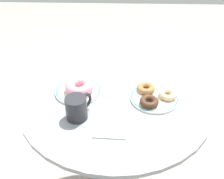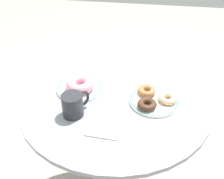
{
  "view_description": "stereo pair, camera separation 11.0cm",
  "coord_description": "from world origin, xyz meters",
  "px_view_note": "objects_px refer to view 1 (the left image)",
  "views": [
    {
      "loc": [
        0.02,
        -0.89,
        1.42
      ],
      "look_at": [
        -0.01,
        0.01,
        0.77
      ],
      "focal_mm": 42.83,
      "sensor_mm": 36.0,
      "label": 1
    },
    {
      "loc": [
        0.13,
        -0.88,
        1.42
      ],
      "look_at": [
        -0.01,
        0.01,
        0.77
      ],
      "focal_mm": 42.83,
      "sensor_mm": 36.0,
      "label": 2
    }
  ],
  "objects_px": {
    "paper_napkin": "(110,127)",
    "coffee_mug": "(77,108)",
    "cafe_table": "(115,132)",
    "plate_right": "(154,98)",
    "donut_cinnamon": "(146,88)",
    "donut_chocolate": "(149,101)",
    "plate_left": "(78,91)",
    "donut_pink_frosted": "(79,87)",
    "donut_glazed": "(168,94)"
  },
  "relations": [
    {
      "from": "donut_glazed",
      "to": "paper_napkin",
      "type": "bearing_deg",
      "value": -141.84
    },
    {
      "from": "donut_cinnamon",
      "to": "paper_napkin",
      "type": "relative_size",
      "value": 0.65
    },
    {
      "from": "donut_cinnamon",
      "to": "donut_chocolate",
      "type": "relative_size",
      "value": 1.0
    },
    {
      "from": "donut_pink_frosted",
      "to": "plate_right",
      "type": "bearing_deg",
      "value": -5.71
    },
    {
      "from": "plate_right",
      "to": "donut_glazed",
      "type": "bearing_deg",
      "value": 4.54
    },
    {
      "from": "cafe_table",
      "to": "plate_right",
      "type": "distance_m",
      "value": 0.26
    },
    {
      "from": "cafe_table",
      "to": "coffee_mug",
      "type": "bearing_deg",
      "value": -137.18
    },
    {
      "from": "plate_left",
      "to": "plate_right",
      "type": "bearing_deg",
      "value": -6.97
    },
    {
      "from": "cafe_table",
      "to": "plate_left",
      "type": "distance_m",
      "value": 0.26
    },
    {
      "from": "donut_cinnamon",
      "to": "donut_chocolate",
      "type": "height_order",
      "value": "same"
    },
    {
      "from": "donut_pink_frosted",
      "to": "cafe_table",
      "type": "bearing_deg",
      "value": -8.06
    },
    {
      "from": "donut_pink_frosted",
      "to": "coffee_mug",
      "type": "xyz_separation_m",
      "value": [
        0.01,
        -0.15,
        0.01
      ]
    },
    {
      "from": "donut_pink_frosted",
      "to": "donut_glazed",
      "type": "bearing_deg",
      "value": -4.22
    },
    {
      "from": "donut_cinnamon",
      "to": "paper_napkin",
      "type": "xyz_separation_m",
      "value": [
        -0.14,
        -0.22,
        -0.02
      ]
    },
    {
      "from": "plate_left",
      "to": "donut_cinnamon",
      "type": "distance_m",
      "value": 0.29
    },
    {
      "from": "plate_left",
      "to": "donut_pink_frosted",
      "type": "xyz_separation_m",
      "value": [
        0.01,
        -0.01,
        0.03
      ]
    },
    {
      "from": "donut_cinnamon",
      "to": "donut_chocolate",
      "type": "distance_m",
      "value": 0.09
    },
    {
      "from": "donut_chocolate",
      "to": "coffee_mug",
      "type": "xyz_separation_m",
      "value": [
        -0.27,
        -0.07,
        0.02
      ]
    },
    {
      "from": "donut_glazed",
      "to": "donut_chocolate",
      "type": "distance_m",
      "value": 0.09
    },
    {
      "from": "cafe_table",
      "to": "paper_napkin",
      "type": "bearing_deg",
      "value": -94.34
    },
    {
      "from": "plate_right",
      "to": "donut_cinnamon",
      "type": "xyz_separation_m",
      "value": [
        -0.03,
        0.04,
        0.02
      ]
    },
    {
      "from": "cafe_table",
      "to": "coffee_mug",
      "type": "relative_size",
      "value": 7.22
    },
    {
      "from": "donut_chocolate",
      "to": "paper_napkin",
      "type": "distance_m",
      "value": 0.2
    },
    {
      "from": "plate_left",
      "to": "plate_right",
      "type": "relative_size",
      "value": 0.99
    },
    {
      "from": "plate_left",
      "to": "donut_pink_frosted",
      "type": "height_order",
      "value": "donut_pink_frosted"
    },
    {
      "from": "donut_glazed",
      "to": "donut_cinnamon",
      "type": "distance_m",
      "value": 0.09
    },
    {
      "from": "donut_cinnamon",
      "to": "coffee_mug",
      "type": "height_order",
      "value": "coffee_mug"
    },
    {
      "from": "paper_napkin",
      "to": "coffee_mug",
      "type": "distance_m",
      "value": 0.14
    },
    {
      "from": "cafe_table",
      "to": "donut_pink_frosted",
      "type": "xyz_separation_m",
      "value": [
        -0.15,
        0.02,
        0.24
      ]
    },
    {
      "from": "cafe_table",
      "to": "paper_napkin",
      "type": "xyz_separation_m",
      "value": [
        -0.01,
        -0.18,
        0.2
      ]
    },
    {
      "from": "plate_left",
      "to": "donut_glazed",
      "type": "relative_size",
      "value": 2.56
    },
    {
      "from": "paper_napkin",
      "to": "donut_chocolate",
      "type": "bearing_deg",
      "value": 40.77
    },
    {
      "from": "plate_left",
      "to": "donut_glazed",
      "type": "bearing_deg",
      "value": -5.33
    },
    {
      "from": "cafe_table",
      "to": "donut_chocolate",
      "type": "bearing_deg",
      "value": -22.97
    },
    {
      "from": "donut_glazed",
      "to": "paper_napkin",
      "type": "xyz_separation_m",
      "value": [
        -0.23,
        -0.18,
        -0.02
      ]
    },
    {
      "from": "donut_pink_frosted",
      "to": "plate_left",
      "type": "bearing_deg",
      "value": 132.25
    },
    {
      "from": "plate_left",
      "to": "coffee_mug",
      "type": "distance_m",
      "value": 0.16
    },
    {
      "from": "paper_napkin",
      "to": "coffee_mug",
      "type": "relative_size",
      "value": 1.08
    },
    {
      "from": "donut_pink_frosted",
      "to": "donut_glazed",
      "type": "relative_size",
      "value": 1.6
    },
    {
      "from": "plate_right",
      "to": "donut_chocolate",
      "type": "distance_m",
      "value": 0.06
    },
    {
      "from": "donut_pink_frosted",
      "to": "coffee_mug",
      "type": "bearing_deg",
      "value": -84.84
    },
    {
      "from": "donut_pink_frosted",
      "to": "paper_napkin",
      "type": "relative_size",
      "value": 1.04
    },
    {
      "from": "plate_right",
      "to": "donut_cinnamon",
      "type": "relative_size",
      "value": 2.59
    },
    {
      "from": "donut_cinnamon",
      "to": "plate_right",
      "type": "bearing_deg",
      "value": -53.17
    },
    {
      "from": "plate_right",
      "to": "coffee_mug",
      "type": "xyz_separation_m",
      "value": [
        -0.3,
        -0.12,
        0.04
      ]
    },
    {
      "from": "paper_napkin",
      "to": "donut_pink_frosted",
      "type": "bearing_deg",
      "value": 123.99
    },
    {
      "from": "donut_pink_frosted",
      "to": "donut_chocolate",
      "type": "bearing_deg",
      "value": -15.29
    },
    {
      "from": "donut_glazed",
      "to": "donut_cinnamon",
      "type": "xyz_separation_m",
      "value": [
        -0.09,
        0.04,
        0.0
      ]
    },
    {
      "from": "paper_napkin",
      "to": "coffee_mug",
      "type": "height_order",
      "value": "coffee_mug"
    },
    {
      "from": "plate_left",
      "to": "donut_chocolate",
      "type": "relative_size",
      "value": 2.56
    }
  ]
}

